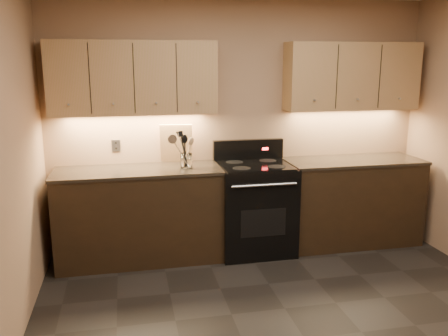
# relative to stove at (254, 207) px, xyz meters

# --- Properties ---
(wall_back) EXTENTS (4.00, 0.04, 2.60)m
(wall_back) POSITION_rel_stove_xyz_m (-0.08, 0.32, 0.82)
(wall_back) COLOR tan
(wall_back) RESTS_ON ground
(counter_left) EXTENTS (1.62, 0.62, 0.93)m
(counter_left) POSITION_rel_stove_xyz_m (-1.18, 0.02, -0.01)
(counter_left) COLOR black
(counter_left) RESTS_ON ground
(counter_right) EXTENTS (1.46, 0.62, 0.93)m
(counter_right) POSITION_rel_stove_xyz_m (1.10, 0.02, -0.01)
(counter_right) COLOR black
(counter_right) RESTS_ON ground
(stove) EXTENTS (0.76, 0.68, 1.14)m
(stove) POSITION_rel_stove_xyz_m (0.00, 0.00, 0.00)
(stove) COLOR black
(stove) RESTS_ON ground
(upper_cab_left) EXTENTS (1.60, 0.30, 0.70)m
(upper_cab_left) POSITION_rel_stove_xyz_m (-1.18, 0.17, 1.32)
(upper_cab_left) COLOR tan
(upper_cab_left) RESTS_ON wall_back
(upper_cab_right) EXTENTS (1.44, 0.30, 0.70)m
(upper_cab_right) POSITION_rel_stove_xyz_m (1.10, 0.17, 1.32)
(upper_cab_right) COLOR tan
(upper_cab_right) RESTS_ON wall_back
(outlet_plate) EXTENTS (0.08, 0.01, 0.12)m
(outlet_plate) POSITION_rel_stove_xyz_m (-1.38, 0.31, 0.64)
(outlet_plate) COLOR #B2B5BA
(outlet_plate) RESTS_ON wall_back
(utensil_crock) EXTENTS (0.14, 0.14, 0.14)m
(utensil_crock) POSITION_rel_stove_xyz_m (-0.71, -0.01, 0.52)
(utensil_crock) COLOR white
(utensil_crock) RESTS_ON counter_left
(cutting_board) EXTENTS (0.34, 0.17, 0.41)m
(cutting_board) POSITION_rel_stove_xyz_m (-0.77, 0.26, 0.65)
(cutting_board) COLOR tan
(cutting_board) RESTS_ON counter_left
(wooden_spoon) EXTENTS (0.15, 0.10, 0.29)m
(wooden_spoon) POSITION_rel_stove_xyz_m (-0.73, -0.00, 0.61)
(wooden_spoon) COLOR tan
(wooden_spoon) RESTS_ON utensil_crock
(black_spoon) EXTENTS (0.08, 0.10, 0.32)m
(black_spoon) POSITION_rel_stove_xyz_m (-0.71, -0.00, 0.62)
(black_spoon) COLOR black
(black_spoon) RESTS_ON utensil_crock
(black_turner) EXTENTS (0.16, 0.14, 0.38)m
(black_turner) POSITION_rel_stove_xyz_m (-0.70, -0.03, 0.65)
(black_turner) COLOR black
(black_turner) RESTS_ON utensil_crock
(steel_spatula) EXTENTS (0.19, 0.13, 0.38)m
(steel_spatula) POSITION_rel_stove_xyz_m (-0.69, -0.01, 0.65)
(steel_spatula) COLOR silver
(steel_spatula) RESTS_ON utensil_crock
(steel_skimmer) EXTENTS (0.25, 0.10, 0.34)m
(steel_skimmer) POSITION_rel_stove_xyz_m (-0.68, -0.03, 0.64)
(steel_skimmer) COLOR silver
(steel_skimmer) RESTS_ON utensil_crock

